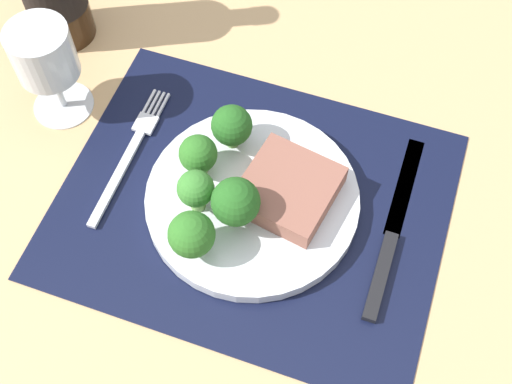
% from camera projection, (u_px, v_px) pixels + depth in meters
% --- Properties ---
extents(ground_plane, '(1.40, 1.10, 0.03)m').
position_uv_depth(ground_plane, '(252.00, 211.00, 0.74)').
color(ground_plane, tan).
extents(placemat, '(0.42, 0.33, 0.00)m').
position_uv_depth(placemat, '(252.00, 204.00, 0.72)').
color(placemat, black).
rests_on(placemat, ground_plane).
extents(plate, '(0.23, 0.23, 0.02)m').
position_uv_depth(plate, '(252.00, 200.00, 0.71)').
color(plate, silver).
rests_on(plate, placemat).
extents(steak, '(0.11, 0.11, 0.03)m').
position_uv_depth(steak, '(288.00, 189.00, 0.70)').
color(steak, '#8C5647').
rests_on(steak, plate).
extents(broccoli_near_fork, '(0.04, 0.04, 0.06)m').
position_uv_depth(broccoli_near_fork, '(196.00, 190.00, 0.67)').
color(broccoli_near_fork, '#6B994C').
rests_on(broccoli_near_fork, plate).
extents(broccoli_center, '(0.05, 0.05, 0.06)m').
position_uv_depth(broccoli_center, '(232.00, 126.00, 0.71)').
color(broccoli_center, '#5B8942').
rests_on(broccoli_center, plate).
extents(broccoli_front_edge, '(0.05, 0.05, 0.06)m').
position_uv_depth(broccoli_front_edge, '(192.00, 235.00, 0.65)').
color(broccoli_front_edge, '#6B994C').
rests_on(broccoli_front_edge, plate).
extents(broccoli_back_left, '(0.04, 0.04, 0.05)m').
position_uv_depth(broccoli_back_left, '(198.00, 154.00, 0.70)').
color(broccoli_back_left, '#6B994C').
rests_on(broccoli_back_left, plate).
extents(broccoli_near_steak, '(0.05, 0.05, 0.07)m').
position_uv_depth(broccoli_near_steak, '(236.00, 202.00, 0.66)').
color(broccoli_near_steak, '#5B8942').
rests_on(broccoli_near_steak, plate).
extents(fork, '(0.02, 0.19, 0.01)m').
position_uv_depth(fork, '(130.00, 153.00, 0.75)').
color(fork, silver).
rests_on(fork, placemat).
extents(knife, '(0.02, 0.23, 0.01)m').
position_uv_depth(knife, '(390.00, 239.00, 0.70)').
color(knife, black).
rests_on(knife, placemat).
extents(wine_glass, '(0.07, 0.07, 0.12)m').
position_uv_depth(wine_glass, '(45.00, 58.00, 0.72)').
color(wine_glass, silver).
rests_on(wine_glass, ground_plane).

